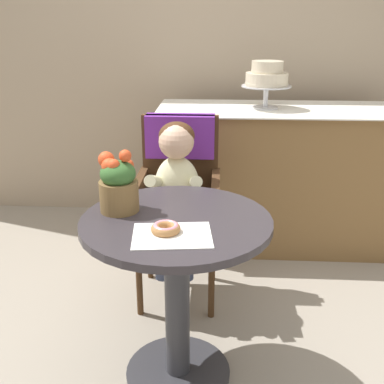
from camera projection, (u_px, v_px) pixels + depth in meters
The scene contains 10 objects.
ground_plane at pixel (178, 373), 1.98m from camera, with size 8.00×8.00×0.00m, color gray.
back_wall at pixel (200, 29), 3.24m from camera, with size 4.80×0.10×2.70m, color tan.
cafe_table at pixel (177, 268), 1.80m from camera, with size 0.72×0.72×0.72m.
wicker_chair at pixel (179, 179), 2.41m from camera, with size 0.42×0.45×0.95m.
seated_child at pixel (176, 181), 2.25m from camera, with size 0.27×0.32×0.73m.
paper_napkin at pixel (172, 236), 1.59m from camera, with size 0.27×0.21×0.00m, color white.
donut_front at pixel (166, 228), 1.61m from camera, with size 0.10×0.10×0.03m.
flower_vase at pixel (118, 183), 1.76m from camera, with size 0.15×0.15×0.24m.
display_counter at pixel (280, 177), 3.01m from camera, with size 1.56×0.62×0.90m.
tiered_cake_stand at pixel (267, 78), 2.79m from camera, with size 0.30×0.30×0.28m.
Camera 1 is at (0.15, -1.58, 1.42)m, focal length 43.49 mm.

